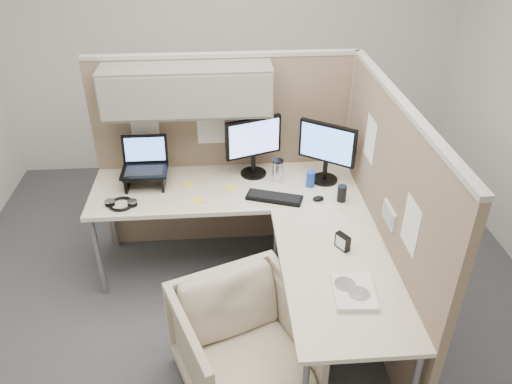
{
  "coord_description": "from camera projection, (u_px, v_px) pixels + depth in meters",
  "views": [
    {
      "loc": [
        -0.12,
        -2.66,
        2.66
      ],
      "look_at": [
        0.1,
        0.25,
        0.85
      ],
      "focal_mm": 35.0,
      "sensor_mm": 36.0,
      "label": 1
    }
  ],
  "objects": [
    {
      "name": "soda_can_silver",
      "position": [
        311.0,
        179.0,
        3.71
      ],
      "size": [
        0.07,
        0.07,
        0.12
      ],
      "primitive_type": "cylinder",
      "color": "#1E3FA5",
      "rests_on": "desk"
    },
    {
      "name": "monitor_left",
      "position": [
        253.0,
        142.0,
        3.74
      ],
      "size": [
        0.43,
        0.2,
        0.47
      ],
      "rotation": [
        0.0,
        0.0,
        0.35
      ],
      "color": "black",
      "rests_on": "desk"
    },
    {
      "name": "headphones",
      "position": [
        121.0,
        204.0,
        3.5
      ],
      "size": [
        0.23,
        0.2,
        0.03
      ],
      "rotation": [
        0.0,
        0.0,
        -0.1
      ],
      "color": "black",
      "rests_on": "desk"
    },
    {
      "name": "soda_can_green",
      "position": [
        342.0,
        193.0,
        3.53
      ],
      "size": [
        0.07,
        0.07,
        0.12
      ],
      "primitive_type": "cylinder",
      "color": "black",
      "rests_on": "desk"
    },
    {
      "name": "partition_back",
      "position": [
        209.0,
        126.0,
        3.77
      ],
      "size": [
        2.0,
        0.36,
        1.63
      ],
      "color": "#887159",
      "rests_on": "ground"
    },
    {
      "name": "monitor_right",
      "position": [
        327.0,
        148.0,
        3.66
      ],
      "size": [
        0.38,
        0.28,
        0.47
      ],
      "rotation": [
        0.0,
        0.0,
        -0.61
      ],
      "color": "black",
      "rests_on": "desk"
    },
    {
      "name": "partition_right",
      "position": [
        382.0,
        217.0,
        3.24
      ],
      "size": [
        0.07,
        2.03,
        1.63
      ],
      "color": "#887159",
      "rests_on": "ground"
    },
    {
      "name": "mouse",
      "position": [
        318.0,
        198.0,
        3.56
      ],
      "size": [
        0.09,
        0.07,
        0.03
      ],
      "primitive_type": "ellipsoid",
      "rotation": [
        0.0,
        0.0,
        0.17
      ],
      "color": "black",
      "rests_on": "desk"
    },
    {
      "name": "paper_stack",
      "position": [
        354.0,
        292.0,
        2.75
      ],
      "size": [
        0.25,
        0.3,
        0.03
      ],
      "rotation": [
        0.0,
        0.0,
        -0.07
      ],
      "color": "white",
      "rests_on": "desk"
    },
    {
      "name": "desk",
      "position": [
        261.0,
        222.0,
        3.42
      ],
      "size": [
        2.0,
        1.98,
        0.73
      ],
      "color": "beige",
      "rests_on": "ground"
    },
    {
      "name": "sticky_note_c",
      "position": [
        187.0,
        184.0,
        3.75
      ],
      "size": [
        0.1,
        0.1,
        0.01
      ],
      "primitive_type": "cube",
      "rotation": [
        0.0,
        0.0,
        0.44
      ],
      "color": "#FFE343",
      "rests_on": "desk"
    },
    {
      "name": "ground",
      "position": [
        245.0,
        308.0,
        3.67
      ],
      "size": [
        4.5,
        4.5,
        0.0
      ],
      "primitive_type": "plane",
      "color": "#3F3F45",
      "rests_on": "ground"
    },
    {
      "name": "keyboard",
      "position": [
        274.0,
        198.0,
        3.57
      ],
      "size": [
        0.42,
        0.26,
        0.02
      ],
      "primitive_type": "cube",
      "rotation": [
        0.0,
        0.0,
        -0.34
      ],
      "color": "black",
      "rests_on": "desk"
    },
    {
      "name": "travel_mug",
      "position": [
        278.0,
        171.0,
        3.75
      ],
      "size": [
        0.08,
        0.08,
        0.18
      ],
      "color": "silver",
      "rests_on": "desk"
    },
    {
      "name": "sticky_note_d",
      "position": [
        231.0,
        188.0,
        3.7
      ],
      "size": [
        0.08,
        0.08,
        0.01
      ],
      "primitive_type": "cube",
      "rotation": [
        0.0,
        0.0,
        -0.12
      ],
      "color": "#FFE343",
      "rests_on": "desk"
    },
    {
      "name": "desk_clock",
      "position": [
        343.0,
        242.0,
        3.07
      ],
      "size": [
        0.09,
        0.11,
        0.1
      ],
      "rotation": [
        0.0,
        0.0,
        -1.02
      ],
      "color": "black",
      "rests_on": "desk"
    },
    {
      "name": "sticky_note_a",
      "position": [
        198.0,
        200.0,
        3.56
      ],
      "size": [
        0.1,
        0.1,
        0.01
      ],
      "primitive_type": "cube",
      "rotation": [
        0.0,
        0.0,
        0.39
      ],
      "color": "#FFE343",
      "rests_on": "desk"
    },
    {
      "name": "laptop_station",
      "position": [
        145.0,
        168.0,
        3.69
      ],
      "size": [
        0.33,
        0.29,
        0.35
      ],
      "color": "black",
      "rests_on": "desk"
    },
    {
      "name": "office_chair",
      "position": [
        245.0,
        340.0,
        2.93
      ],
      "size": [
        0.93,
        0.91,
        0.75
      ],
      "primitive_type": "imported",
      "rotation": [
        0.0,
        0.0,
        0.37
      ],
      "color": "#BAA894",
      "rests_on": "ground"
    }
  ]
}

